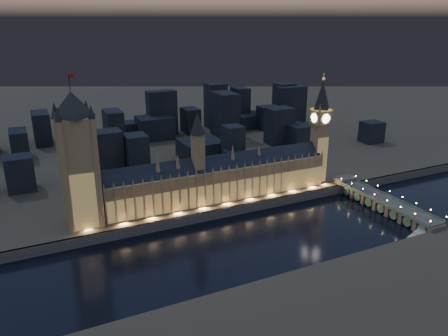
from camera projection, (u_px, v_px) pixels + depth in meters
name	position (u px, v px, depth m)	size (l,w,h in m)	color
ground_plane	(249.00, 238.00, 330.32)	(2000.00, 2000.00, 0.00)	black
north_bank	(108.00, 109.00, 772.13)	(2000.00, 960.00, 8.00)	#463A34
embankment_wall	(226.00, 212.00, 363.95)	(2000.00, 2.50, 8.00)	#414B50
palace_of_westminster	(219.00, 179.00, 375.83)	(202.00, 22.38, 78.00)	#987F54
victoria_tower	(78.00, 154.00, 317.22)	(31.68, 31.68, 113.23)	#987F54
elizabeth_tower	(320.00, 123.00, 405.92)	(18.00, 18.00, 102.56)	#987F54
westminster_bridge	(382.00, 203.00, 377.94)	(18.26, 113.00, 15.90)	#414B50
river_boat	(425.00, 231.00, 336.70)	(50.25, 25.63, 4.50)	#414B50
city_backdrop	(177.00, 125.00, 542.48)	(481.53, 215.63, 78.29)	black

